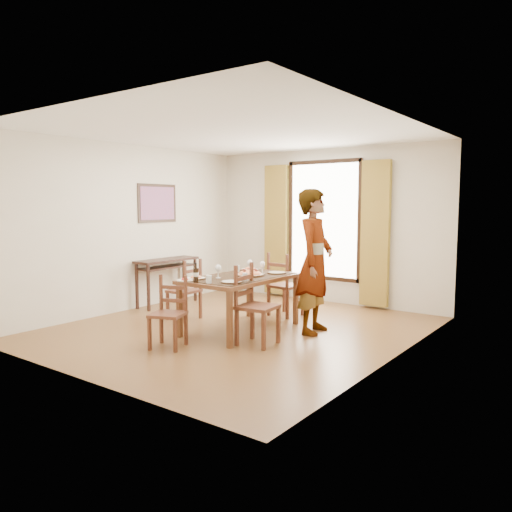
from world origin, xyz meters
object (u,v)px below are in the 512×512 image
Objects in this scene: console_table at (167,266)px; pasta_platter at (250,272)px; man at (315,261)px; dining_table at (241,281)px.

pasta_platter reaches higher than console_table.
pasta_platter is at bearing 106.40° from man.
man is 4.85× the size of pasta_platter.
console_table is 2.20m from dining_table.
dining_table is at bearing 109.25° from man.
dining_table is 0.84× the size of man.
man is at bearing -2.37° from console_table.
console_table is 3.00× the size of pasta_platter.
dining_table is 4.08× the size of pasta_platter.
man is (0.87, 0.51, 0.28)m from dining_table.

